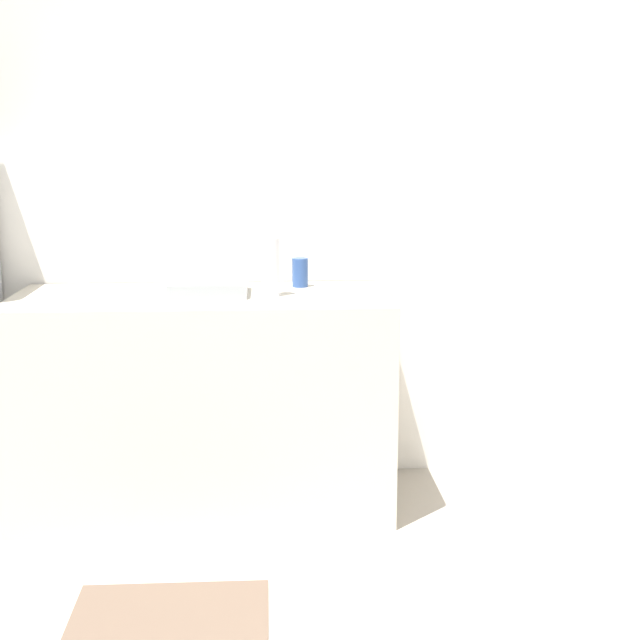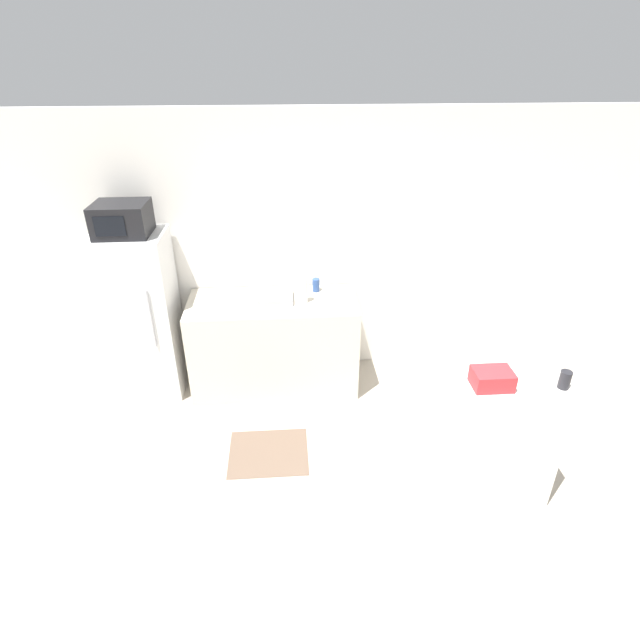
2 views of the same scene
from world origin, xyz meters
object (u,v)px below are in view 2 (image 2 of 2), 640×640
jar (565,380)px  basket (492,379)px  microwave (122,219)px  bottle_tall (303,290)px  bottle_short (316,285)px  refrigerator (141,316)px

jar → basket: bearing=174.2°
microwave → bottle_tall: 1.69m
bottle_short → jar: bearing=-50.7°
bottle_short → basket: size_ratio=0.50×
bottle_tall → basket: bottle_tall is taller
bottle_short → jar: jar is taller
basket → jar: (0.47, -0.05, 0.00)m
bottle_short → jar: 2.40m
refrigerator → basket: (2.72, -1.65, 0.30)m
basket → jar: 0.48m
basket → jar: size_ratio=2.03×
refrigerator → microwave: 0.94m
refrigerator → microwave: microwave is taller
bottle_tall → bottle_short: (0.13, 0.24, -0.06)m
refrigerator → bottle_short: 1.69m
bottle_tall → jar: (1.65, -1.62, 0.05)m
bottle_tall → basket: 1.97m
microwave → jar: size_ratio=3.55×
bottle_short → microwave: bearing=-174.5°
refrigerator → bottle_short: refrigerator is taller
refrigerator → microwave: bearing=-106.8°
refrigerator → bottle_short: bearing=5.5°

